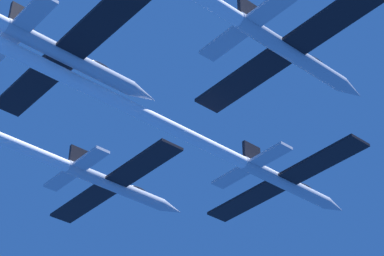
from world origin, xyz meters
The scene contains 1 object.
jet_lead centered at (-0.19, -11.55, -0.64)m, with size 15.97×43.32×2.65m.
Camera 1 is at (33.96, -40.06, -31.34)m, focal length 69.10 mm.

